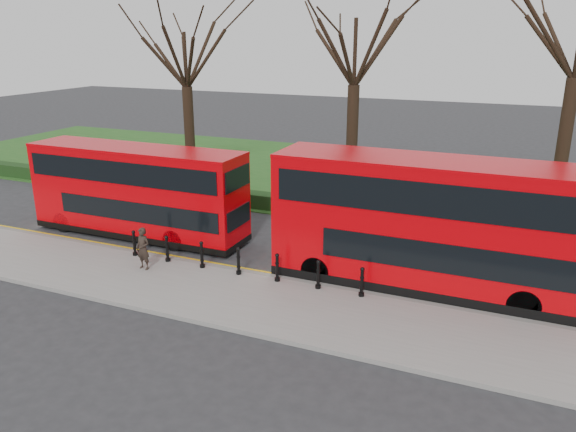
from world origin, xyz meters
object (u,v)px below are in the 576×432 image
at_px(bollard_row, 238,261).
at_px(bus_lead, 137,192).
at_px(bus_rear, 441,227).
at_px(pedestrian, 143,249).

height_order(bollard_row, bus_lead, bus_lead).
bearing_deg(bus_rear, bollard_row, -165.36).
bearing_deg(bus_rear, bus_lead, 177.46).
xyz_separation_m(bollard_row, pedestrian, (-3.51, -0.96, 0.31)).
distance_m(bollard_row, pedestrian, 3.65).
distance_m(bus_lead, bus_rear, 13.13).
bearing_deg(pedestrian, bus_rear, 21.60).
bearing_deg(bus_lead, pedestrian, -50.87).
relative_size(bus_rear, pedestrian, 7.19).
bearing_deg(pedestrian, bollard_row, 22.02).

